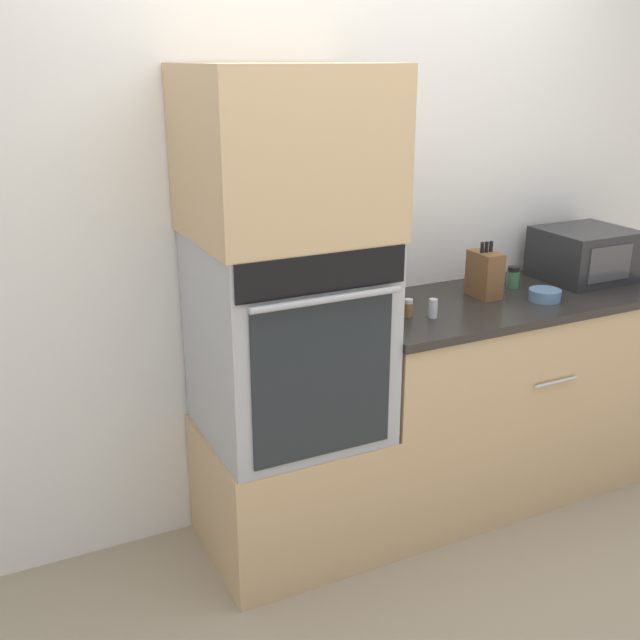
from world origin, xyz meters
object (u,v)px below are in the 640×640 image
Objects in this scene: knife_block at (485,274)px; condiment_jar_near at (433,309)px; microwave at (584,254)px; condiment_jar_back at (513,277)px; wall_oven at (288,337)px; condiment_jar_far at (499,274)px; condiment_jar_mid at (408,308)px; bowl at (545,295)px.

condiment_jar_near is (-0.36, -0.14, -0.06)m from knife_block.
microwave is 4.19× the size of condiment_jar_back.
wall_oven reaches higher than microwave.
condiment_jar_far is (1.13, 0.18, 0.06)m from wall_oven.
microwave reaches higher than condiment_jar_back.
knife_block is 2.54× the size of condiment_jar_back.
condiment_jar_near is at bearing -158.86° from knife_block.
condiment_jar_far is at bearing 19.06° from condiment_jar_mid.
knife_block is at bearing -165.63° from condiment_jar_back.
condiment_jar_back is at bearing -82.33° from condiment_jar_far.
knife_block is at bearing 10.87° from condiment_jar_mid.
wall_oven is 0.59m from condiment_jar_near.
bowl is 1.76× the size of condiment_jar_near.
knife_block is 2.91× the size of condiment_jar_far.
knife_block is 0.24m from condiment_jar_far.
knife_block reaches higher than condiment_jar_far.
bowl is at bearing -5.73° from wall_oven.
condiment_jar_far is (0.63, 0.22, 0.01)m from condiment_jar_mid.
wall_oven is 1.95× the size of microwave.
microwave reaches higher than condiment_jar_near.
condiment_jar_far is at bearing 26.30° from condiment_jar_near.
wall_oven reaches higher than condiment_jar_back.
wall_oven is at bearing 171.09° from condiment_jar_near.
condiment_jar_mid is (-1.02, -0.10, -0.08)m from microwave.
condiment_jar_mid is 0.65m from condiment_jar_back.
wall_oven reaches higher than knife_block.
condiment_jar_near is at bearing -170.49° from microwave.
condiment_jar_mid is 0.87× the size of condiment_jar_far.
condiment_jar_near is 0.61m from condiment_jar_far.
knife_block is 0.27m from bowl.
knife_block is 3.15× the size of condiment_jar_near.
condiment_jar_back is at bearing 175.20° from microwave.
wall_oven is at bearing -177.53° from microwave.
microwave is 0.96m from condiment_jar_near.
knife_block reaches higher than condiment_jar_mid.
condiment_jar_back is (0.64, 0.14, 0.01)m from condiment_jar_mid.
condiment_jar_far is 0.87× the size of condiment_jar_back.
condiment_jar_near reaches higher than condiment_jar_mid.
condiment_jar_back reaches higher than condiment_jar_mid.
knife_block reaches higher than condiment_jar_near.
wall_oven is 0.95m from knife_block.
bowl is 0.21m from condiment_jar_back.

